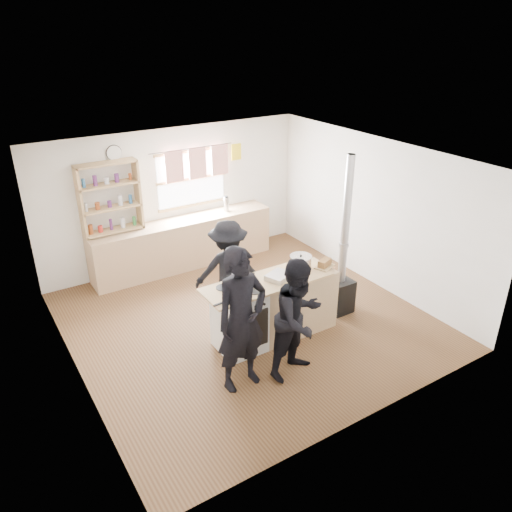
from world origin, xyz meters
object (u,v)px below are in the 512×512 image
at_px(roast_tray, 279,276).
at_px(person_far, 229,270).
at_px(thermos, 226,204).
at_px(person_near_left, 242,320).
at_px(person_near_right, 299,318).
at_px(stockpot_stove, 240,280).
at_px(cooking_island, 275,307).
at_px(stockpot_counter, 301,263).
at_px(flue_heater, 342,274).
at_px(skillet_greens, 235,298).
at_px(bread_board, 325,264).

xyz_separation_m(roast_tray, person_far, (-0.31, 0.86, -0.19)).
height_order(thermos, person_near_left, person_near_left).
bearing_deg(person_near_right, thermos, 61.45).
xyz_separation_m(roast_tray, stockpot_stove, (-0.54, 0.13, 0.04)).
bearing_deg(cooking_island, stockpot_counter, 5.16).
xyz_separation_m(flue_heater, person_far, (-1.52, 0.81, 0.14)).
bearing_deg(person_near_left, person_near_right, -16.61).
bearing_deg(thermos, skillet_greens, -117.41).
height_order(cooking_island, bread_board, bread_board).
xyz_separation_m(stockpot_stove, person_far, (0.23, 0.72, -0.23)).
relative_size(person_near_right, person_far, 1.03).
bearing_deg(stockpot_stove, thermos, 64.31).
height_order(cooking_island, stockpot_counter, stockpot_counter).
relative_size(thermos, person_far, 0.17).
xyz_separation_m(stockpot_stove, person_near_left, (-0.43, -0.76, -0.08)).
distance_m(cooking_island, roast_tray, 0.51).
xyz_separation_m(thermos, skillet_greens, (-1.54, -2.97, -0.08)).
distance_m(skillet_greens, person_near_left, 0.49).
height_order(flue_heater, person_far, flue_heater).
relative_size(cooking_island, person_far, 1.26).
bearing_deg(person_near_left, cooking_island, 31.60).
height_order(roast_tray, person_near_left, person_near_left).
height_order(stockpot_counter, person_far, person_far).
distance_m(skillet_greens, person_near_right, 0.85).
height_order(bread_board, person_near_left, person_near_left).
height_order(stockpot_counter, bread_board, stockpot_counter).
bearing_deg(stockpot_stove, person_near_right, -72.57).
bearing_deg(stockpot_stove, person_near_left, -119.40).
relative_size(skillet_greens, bread_board, 0.89).
distance_m(bread_board, person_near_left, 1.82).
distance_m(roast_tray, bread_board, 0.76).
xyz_separation_m(bread_board, person_near_left, (-1.73, -0.57, -0.05)).
distance_m(stockpot_stove, stockpot_counter, 0.97).
bearing_deg(person_far, cooking_island, 133.37).
xyz_separation_m(roast_tray, person_near_left, (-0.97, -0.63, -0.04)).
xyz_separation_m(stockpot_counter, bread_board, (0.33, -0.13, -0.05)).
xyz_separation_m(skillet_greens, person_near_left, (-0.17, -0.46, -0.02)).
xyz_separation_m(skillet_greens, bread_board, (1.56, 0.11, 0.02)).
xyz_separation_m(skillet_greens, stockpot_stove, (0.26, 0.31, 0.05)).
bearing_deg(stockpot_stove, roast_tray, -13.88).
xyz_separation_m(thermos, stockpot_counter, (-0.32, -2.73, 0.00)).
bearing_deg(flue_heater, roast_tray, -177.92).
bearing_deg(skillet_greens, flue_heater, 6.15).
distance_m(skillet_greens, bread_board, 1.56).
bearing_deg(flue_heater, person_near_right, -149.85).
xyz_separation_m(stockpot_stove, flue_heater, (1.75, -0.09, -0.37)).
height_order(roast_tray, stockpot_counter, stockpot_counter).
xyz_separation_m(roast_tray, stockpot_counter, (0.43, 0.07, 0.06)).
distance_m(flue_heater, person_near_right, 1.69).
bearing_deg(cooking_island, roast_tray, -51.44).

